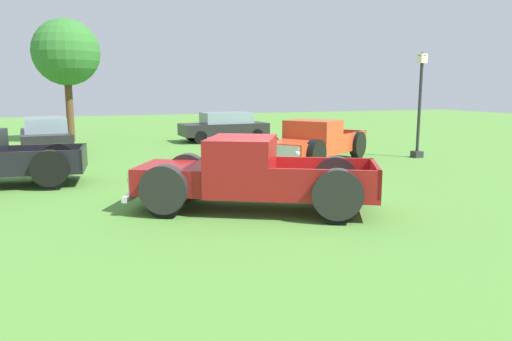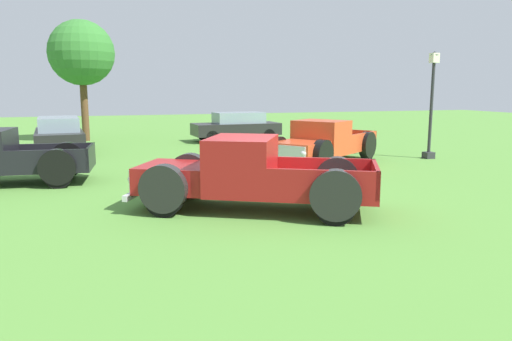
{
  "view_description": "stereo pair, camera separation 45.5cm",
  "coord_description": "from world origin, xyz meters",
  "views": [
    {
      "loc": [
        -4.1,
        -10.43,
        2.69
      ],
      "look_at": [
        -0.46,
        -0.56,
        0.9
      ],
      "focal_mm": 33.98,
      "sensor_mm": 36.0,
      "label": 1
    },
    {
      "loc": [
        -3.67,
        -10.58,
        2.69
      ],
      "look_at": [
        -0.46,
        -0.56,
        0.9
      ],
      "focal_mm": 33.98,
      "sensor_mm": 36.0,
      "label": 2
    }
  ],
  "objects": [
    {
      "name": "ground_plane",
      "position": [
        0.0,
        0.0,
        0.0
      ],
      "size": [
        80.0,
        80.0,
        0.0
      ],
      "primitive_type": "plane",
      "color": "#548C38"
    },
    {
      "name": "oak_tree_east",
      "position": [
        -4.44,
        16.0,
        4.43
      ],
      "size": [
        3.28,
        3.28,
        6.1
      ],
      "color": "brown",
      "rests_on": "ground_plane"
    },
    {
      "name": "lamp_post_near",
      "position": [
        8.39,
        5.12,
        2.13
      ],
      "size": [
        0.36,
        0.36,
        4.07
      ],
      "color": "#2D2D33",
      "rests_on": "ground_plane"
    },
    {
      "name": "sedan_distant_b",
      "position": [
        2.98,
        13.49,
        0.77
      ],
      "size": [
        4.5,
        2.03,
        1.47
      ],
      "color": "black",
      "rests_on": "ground_plane"
    },
    {
      "name": "pickup_truck_foreground",
      "position": [
        -0.8,
        -0.37,
        0.78
      ],
      "size": [
        5.59,
        4.15,
        1.63
      ],
      "color": "maroon",
      "rests_on": "ground_plane"
    },
    {
      "name": "sedan_distant_a",
      "position": [
        -5.38,
        11.26,
        0.79
      ],
      "size": [
        2.25,
        4.66,
        1.51
      ],
      "color": "black",
      "rests_on": "ground_plane"
    },
    {
      "name": "pickup_truck_behind_right",
      "position": [
        3.63,
        4.84,
        0.75
      ],
      "size": [
        5.26,
        4.48,
        1.58
      ],
      "color": "#D14723",
      "rests_on": "ground_plane"
    }
  ]
}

